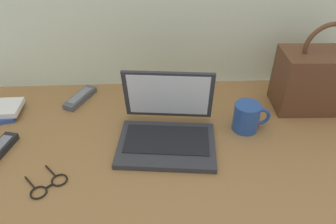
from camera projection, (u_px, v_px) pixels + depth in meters
The scene contains 6 objects.
desk at pixel (170, 145), 1.07m from camera, with size 1.60×0.76×0.03m.
laptop at pixel (167, 127), 1.05m from camera, with size 0.33×0.30×0.21m.
coffee_mug at pixel (247, 117), 1.09m from camera, with size 0.13×0.09×0.10m.
remote_control_near at pixel (80, 98), 1.25m from camera, with size 0.11×0.16×0.02m.
eyeglasses at pixel (48, 185), 0.90m from camera, with size 0.14×0.14×0.01m.
handbag at pixel (320, 79), 1.16m from camera, with size 0.31×0.17×0.33m.
Camera 1 is at (-0.05, -0.80, 0.73)m, focal length 34.39 mm.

